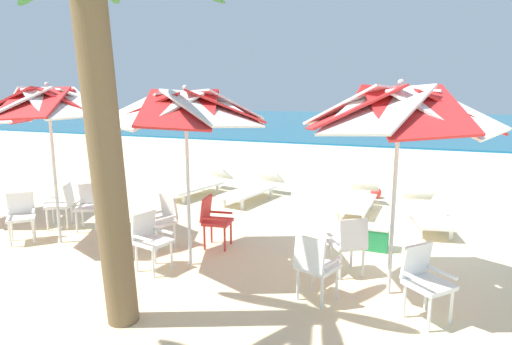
% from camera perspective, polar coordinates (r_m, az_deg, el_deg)
% --- Properties ---
extents(ground_plane, '(80.00, 80.00, 0.00)m').
position_cam_1_polar(ground_plane, '(8.45, 18.62, -7.66)').
color(ground_plane, beige).
extents(sea, '(80.00, 36.00, 0.10)m').
position_cam_1_polar(sea, '(38.92, 21.34, 6.17)').
color(sea, '#19607F').
rests_on(sea, ground).
extents(surf_foam, '(80.00, 0.70, 0.01)m').
position_cam_1_polar(surf_foam, '(20.70, 20.68, 2.81)').
color(surf_foam, white).
rests_on(surf_foam, ground).
extents(beach_umbrella_0, '(2.39, 2.39, 2.73)m').
position_cam_1_polar(beach_umbrella_0, '(5.44, 18.67, 7.84)').
color(beach_umbrella_0, silver).
rests_on(beach_umbrella_0, ground).
extents(plastic_chair_0, '(0.56, 0.58, 0.87)m').
position_cam_1_polar(plastic_chair_0, '(5.41, 7.91, -12.03)').
color(plastic_chair_0, white).
rests_on(plastic_chair_0, ground).
extents(plastic_chair_1, '(0.63, 0.63, 0.87)m').
position_cam_1_polar(plastic_chair_1, '(5.35, 21.66, -12.99)').
color(plastic_chair_1, white).
rests_on(plastic_chair_1, ground).
extents(plastic_chair_2, '(0.62, 0.63, 0.87)m').
position_cam_1_polar(plastic_chair_2, '(6.23, 12.37, -9.09)').
color(plastic_chair_2, white).
rests_on(plastic_chair_2, ground).
extents(beach_umbrella_1, '(2.46, 2.46, 2.68)m').
position_cam_1_polar(beach_umbrella_1, '(6.19, -9.40, 8.39)').
color(beach_umbrella_1, silver).
rests_on(beach_umbrella_1, ground).
extents(plastic_chair_3, '(0.55, 0.53, 0.87)m').
position_cam_1_polar(plastic_chair_3, '(6.46, -14.03, -8.42)').
color(plastic_chair_3, white).
rests_on(plastic_chair_3, ground).
extents(plastic_chair_4, '(0.52, 0.50, 0.87)m').
position_cam_1_polar(plastic_chair_4, '(7.21, -5.69, -6.14)').
color(plastic_chair_4, red).
rests_on(plastic_chair_4, ground).
extents(plastic_chair_5, '(0.57, 0.60, 0.87)m').
position_cam_1_polar(plastic_chair_5, '(7.36, -12.42, -5.99)').
color(plastic_chair_5, white).
rests_on(plastic_chair_5, ground).
extents(beach_umbrella_2, '(2.19, 2.19, 2.75)m').
position_cam_1_polar(beach_umbrella_2, '(7.86, -26.07, 8.26)').
color(beach_umbrella_2, silver).
rests_on(beach_umbrella_2, ground).
extents(plastic_chair_6, '(0.59, 0.61, 0.87)m').
position_cam_1_polar(plastic_chair_6, '(8.70, -21.47, -3.92)').
color(plastic_chair_6, white).
rests_on(plastic_chair_6, ground).
extents(plastic_chair_7, '(0.63, 0.63, 0.87)m').
position_cam_1_polar(plastic_chair_7, '(8.49, -28.98, -4.88)').
color(plastic_chair_7, white).
rests_on(plastic_chair_7, ground).
extents(plastic_chair_8, '(0.62, 0.61, 0.87)m').
position_cam_1_polar(plastic_chair_8, '(9.01, -24.54, -3.66)').
color(plastic_chair_8, white).
rests_on(plastic_chair_8, ground).
extents(sun_lounger_0, '(1.04, 2.23, 0.62)m').
position_cam_1_polar(sun_lounger_0, '(9.03, 21.89, -4.85)').
color(sun_lounger_0, white).
rests_on(sun_lounger_0, ground).
extents(sun_lounger_1, '(0.68, 2.16, 0.62)m').
position_cam_1_polar(sun_lounger_1, '(9.59, 13.50, -3.49)').
color(sun_lounger_1, white).
rests_on(sun_lounger_1, ground).
extents(sun_lounger_2, '(1.00, 2.22, 0.62)m').
position_cam_1_polar(sun_lounger_2, '(10.35, -0.42, -2.16)').
color(sun_lounger_2, white).
rests_on(sun_lounger_2, ground).
extents(sun_lounger_3, '(1.06, 2.23, 0.62)m').
position_cam_1_polar(sun_lounger_3, '(10.94, -7.67, -1.56)').
color(sun_lounger_3, white).
rests_on(sun_lounger_3, ground).
extents(palm_tree_0, '(2.49, 2.91, 4.07)m').
position_cam_1_polar(palm_tree_0, '(4.62, -20.01, 8.83)').
color(palm_tree_0, brown).
rests_on(palm_tree_0, ground).
extents(cooler_box, '(0.50, 0.34, 0.40)m').
position_cam_1_polar(cooler_box, '(7.43, 15.45, -8.37)').
color(cooler_box, '#238C4C').
rests_on(cooler_box, ground).
extents(beach_ball, '(0.27, 0.27, 0.27)m').
position_cam_1_polar(beach_ball, '(10.97, 15.79, -2.62)').
color(beach_ball, red).
rests_on(beach_ball, ground).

